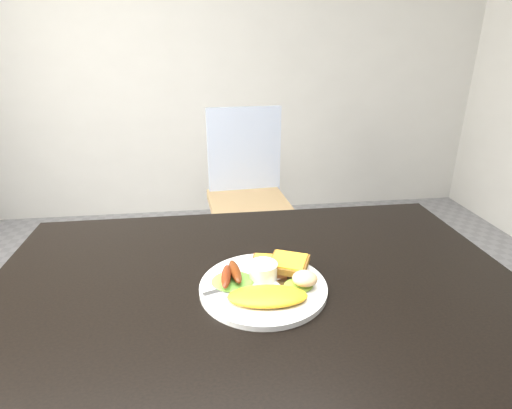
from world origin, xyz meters
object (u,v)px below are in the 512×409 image
object	(u,v)px
dining_chair	(248,204)
plate	(263,287)
dining_table	(257,290)
person	(189,198)

from	to	relation	value
dining_chair	plate	size ratio (longest dim) A/B	1.46
dining_table	dining_chair	world-z (taller)	dining_table
dining_table	person	size ratio (longest dim) A/B	0.76
dining_table	dining_chair	bearing A→B (deg)	84.61
dining_chair	plate	world-z (taller)	plate
dining_chair	plate	bearing A→B (deg)	-99.12
dining_table	plate	world-z (taller)	plate
person	plate	size ratio (longest dim) A/B	5.70
person	plate	xyz separation A→B (m)	(0.17, -0.48, -0.03)
plate	person	bearing A→B (deg)	109.34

